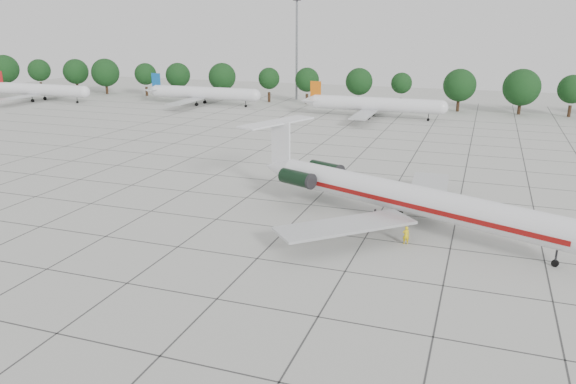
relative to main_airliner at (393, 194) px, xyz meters
name	(u,v)px	position (x,y,z in m)	size (l,w,h in m)	color
ground	(287,228)	(-9.68, -5.14, -3.13)	(260.00, 260.00, 0.00)	#BABBB3
apron_joints	(327,188)	(-9.68, 9.86, -3.12)	(170.00, 170.00, 0.02)	#383838
main_airliner	(393,194)	(0.00, 0.00, 0.00)	(36.38, 27.44, 8.85)	silver
ground_crew	(406,235)	(2.23, -5.31, -2.24)	(0.64, 0.42, 1.76)	yellow
bg_airliner_a	(40,90)	(-101.19, 61.35, -0.22)	(28.24, 27.20, 7.40)	silver
bg_airliner_b	(203,93)	(-58.20, 69.45, -0.22)	(28.24, 27.20, 7.40)	silver
bg_airliner_c	(375,105)	(-14.38, 64.27, -0.22)	(28.24, 27.20, 7.40)	silver
tree_line	(359,82)	(-21.37, 79.86, 2.85)	(249.86, 8.44, 10.22)	#332114
floodlight_mast	(297,44)	(-39.68, 86.86, 11.16)	(1.60, 1.60, 25.45)	slate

